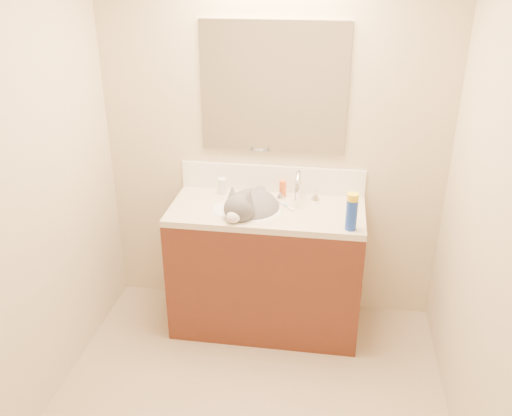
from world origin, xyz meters
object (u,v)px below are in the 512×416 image
(basin, at_px, (247,219))
(faucet, at_px, (298,188))
(cat, at_px, (250,211))
(vanity_cabinet, at_px, (266,271))
(silver_jar, at_px, (261,192))
(spray_can, at_px, (351,215))
(amber_bottle, at_px, (283,189))
(pill_bottle, at_px, (222,186))

(basin, height_order, faucet, faucet)
(cat, bearing_deg, vanity_cabinet, 32.24)
(basin, bearing_deg, silver_jar, 74.82)
(spray_can, bearing_deg, amber_bottle, 137.40)
(basin, relative_size, silver_jar, 7.43)
(amber_bottle, distance_m, spray_can, 0.58)
(faucet, distance_m, pill_bottle, 0.50)
(pill_bottle, height_order, spray_can, spray_can)
(cat, relative_size, spray_can, 2.95)
(basin, distance_m, spray_can, 0.67)
(basin, xyz_separation_m, faucet, (0.30, 0.17, 0.16))
(silver_jar, height_order, amber_bottle, amber_bottle)
(vanity_cabinet, height_order, pill_bottle, pill_bottle)
(silver_jar, bearing_deg, faucet, -10.26)
(cat, relative_size, silver_jar, 8.65)
(vanity_cabinet, distance_m, amber_bottle, 0.54)
(amber_bottle, bearing_deg, spray_can, -42.60)
(basin, distance_m, silver_jar, 0.24)
(faucet, distance_m, spray_can, 0.48)
(basin, height_order, spray_can, spray_can)
(basin, xyz_separation_m, cat, (0.02, 0.00, 0.06))
(faucet, bearing_deg, silver_jar, 169.74)
(cat, bearing_deg, amber_bottle, 67.20)
(faucet, height_order, pill_bottle, faucet)
(pill_bottle, xyz_separation_m, spray_can, (0.82, -0.39, 0.04))
(faucet, distance_m, silver_jar, 0.25)
(vanity_cabinet, height_order, cat, cat)
(vanity_cabinet, bearing_deg, faucet, 37.29)
(silver_jar, height_order, spray_can, spray_can)
(silver_jar, bearing_deg, cat, -100.22)
(cat, relative_size, amber_bottle, 4.72)
(faucet, bearing_deg, cat, -149.56)
(pill_bottle, distance_m, silver_jar, 0.25)
(vanity_cabinet, xyz_separation_m, silver_jar, (-0.06, 0.18, 0.48))
(pill_bottle, relative_size, silver_jar, 1.73)
(vanity_cabinet, height_order, spray_can, spray_can)
(vanity_cabinet, xyz_separation_m, faucet, (0.18, 0.14, 0.54))
(pill_bottle, relative_size, spray_can, 0.59)
(pill_bottle, xyz_separation_m, amber_bottle, (0.39, 0.01, 0.00))
(basin, height_order, pill_bottle, pill_bottle)
(cat, xyz_separation_m, silver_jar, (0.04, 0.21, 0.04))
(basin, height_order, silver_jar, silver_jar)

